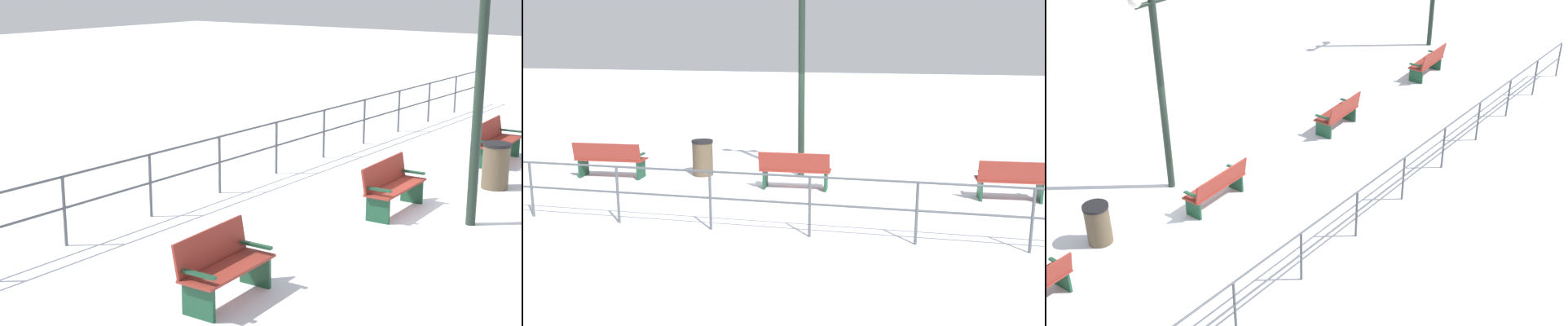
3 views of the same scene
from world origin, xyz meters
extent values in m
plane|color=white|center=(0.00, 0.00, 0.00)|extent=(80.00, 80.00, 0.00)
cube|color=maroon|center=(0.05, -9.15, 0.43)|extent=(0.59, 1.51, 0.04)
cube|color=maroon|center=(-0.19, -9.17, 0.67)|extent=(0.22, 1.48, 0.44)
cube|color=#19472D|center=(0.10, -9.79, 0.22)|extent=(0.44, 0.08, 0.43)
cube|color=#19472D|center=(0.01, -8.51, 0.22)|extent=(0.44, 0.08, 0.43)
cube|color=#19472D|center=(0.12, -9.79, 0.55)|extent=(0.44, 0.10, 0.04)
cube|color=#19472D|center=(0.03, -8.51, 0.55)|extent=(0.44, 0.10, 0.04)
cube|color=maroon|center=(0.08, -4.58, 0.44)|extent=(0.60, 1.43, 0.04)
cube|color=maroon|center=(-0.17, -4.59, 0.67)|extent=(0.20, 1.40, 0.43)
cube|color=#19472D|center=(0.12, -5.17, 0.22)|extent=(0.46, 0.08, 0.44)
cube|color=#19472D|center=(0.05, -3.98, 0.22)|extent=(0.46, 0.08, 0.44)
cube|color=#19472D|center=(0.14, -5.17, 0.56)|extent=(0.47, 0.10, 0.04)
cube|color=#19472D|center=(0.07, -3.98, 0.56)|extent=(0.47, 0.10, 0.04)
cube|color=maroon|center=(0.02, 0.00, 0.44)|extent=(0.53, 1.60, 0.04)
cube|color=maroon|center=(-0.21, -0.01, 0.66)|extent=(0.19, 1.58, 0.42)
cube|color=#19472D|center=(0.06, -0.69, 0.22)|extent=(0.41, 0.07, 0.44)
cube|color=#19472D|center=(-0.01, 0.69, 0.22)|extent=(0.41, 0.07, 0.44)
cube|color=#19472D|center=(0.08, -0.69, 0.56)|extent=(0.41, 0.09, 0.04)
cube|color=#19472D|center=(0.01, 0.69, 0.56)|extent=(0.41, 0.09, 0.04)
cube|color=#19472D|center=(0.19, 3.84, 0.23)|extent=(0.46, 0.08, 0.45)
cube|color=#19472D|center=(0.21, 3.84, 0.57)|extent=(0.47, 0.10, 0.04)
cylinder|color=#1E2D23|center=(1.31, 0.12, 2.22)|extent=(0.16, 0.16, 4.43)
cylinder|color=#1E2D23|center=(1.31, 0.12, 4.31)|extent=(0.09, 0.84, 0.09)
sphere|color=white|center=(1.31, 0.54, 4.44)|extent=(0.28, 0.28, 0.28)
cylinder|color=#4C5156|center=(-3.13, -11.63, 0.53)|extent=(0.05, 0.05, 1.06)
cylinder|color=#4C5156|center=(-3.13, -9.84, 0.53)|extent=(0.05, 0.05, 1.06)
cylinder|color=#4C5156|center=(-3.13, -8.05, 0.53)|extent=(0.05, 0.05, 1.06)
cylinder|color=#4C5156|center=(-3.13, -6.26, 0.53)|extent=(0.05, 0.05, 1.06)
cylinder|color=#4C5156|center=(-3.13, -4.47, 0.53)|extent=(0.05, 0.05, 1.06)
cylinder|color=#4C5156|center=(-3.13, -2.68, 0.53)|extent=(0.05, 0.05, 1.06)
cylinder|color=#4C5156|center=(-3.13, -0.89, 0.53)|extent=(0.05, 0.05, 1.06)
cylinder|color=#4C5156|center=(-3.13, 0.89, 0.53)|extent=(0.05, 0.05, 1.06)
cylinder|color=#4C5156|center=(-3.13, 2.68, 0.53)|extent=(0.05, 0.05, 1.06)
cylinder|color=#4C5156|center=(-3.13, 0.00, 1.06)|extent=(0.04, 23.26, 0.04)
cylinder|color=#4C5156|center=(-3.13, 0.00, 0.59)|extent=(0.04, 23.26, 0.04)
cylinder|color=brown|center=(0.83, 2.49, 0.41)|extent=(0.50, 0.50, 0.82)
cylinder|color=black|center=(0.83, 2.49, 0.85)|extent=(0.52, 0.52, 0.06)
camera|label=1|loc=(5.75, -11.45, 3.94)|focal=53.14mm
camera|label=2|loc=(-12.90, -2.64, 3.45)|focal=41.59mm
camera|label=3|loc=(-9.83, 9.18, 8.65)|focal=49.39mm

